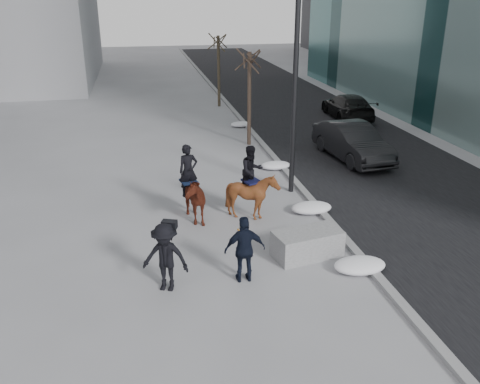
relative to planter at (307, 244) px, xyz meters
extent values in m
plane|color=gray|center=(-1.61, 0.17, -0.37)|extent=(120.00, 120.00, 0.00)
cube|color=black|center=(5.39, 10.17, -0.37)|extent=(8.00, 90.00, 0.01)
cube|color=gray|center=(1.39, 10.17, -0.31)|extent=(0.25, 90.00, 0.12)
cube|color=#98989B|center=(0.00, 0.00, 0.00)|extent=(2.00, 1.28, 0.74)
imported|color=black|center=(4.68, 7.99, 0.41)|extent=(2.14, 4.90, 1.57)
imported|color=black|center=(7.50, 15.29, 0.33)|extent=(2.24, 4.93, 1.40)
imported|color=#45170D|center=(-2.90, 3.03, 0.43)|extent=(1.26, 2.04, 1.60)
imported|color=black|center=(-2.90, 3.18, 1.24)|extent=(0.68, 0.53, 1.67)
cube|color=#0E1934|center=(-2.90, 3.18, 0.89)|extent=(0.59, 0.65, 0.06)
imported|color=#4D2E0F|center=(-0.93, 2.75, 0.41)|extent=(1.64, 1.74, 1.56)
imported|color=black|center=(-0.93, 2.90, 1.20)|extent=(0.95, 0.84, 1.63)
cube|color=black|center=(-0.93, 2.90, 0.86)|extent=(0.63, 0.68, 0.06)
imported|color=black|center=(-1.95, -0.91, 0.51)|extent=(1.03, 0.44, 1.75)
cylinder|color=orange|center=(-2.00, -0.36, 0.78)|extent=(0.04, 0.18, 0.07)
imported|color=black|center=(-3.91, -0.94, 0.51)|extent=(1.29, 1.02, 1.75)
cube|color=black|center=(-3.76, -0.69, 1.25)|extent=(0.42, 0.34, 0.20)
cylinder|color=black|center=(0.99, 4.81, 4.13)|extent=(0.18, 0.18, 9.00)
ellipsoid|color=white|center=(1.09, 14.53, -0.23)|extent=(1.12, 0.71, 0.28)
ellipsoid|color=white|center=(1.09, 2.81, -0.20)|extent=(1.36, 0.87, 0.35)
ellipsoid|color=white|center=(1.09, -1.07, -0.19)|extent=(1.38, 0.88, 0.35)
ellipsoid|color=white|center=(1.09, 7.35, -0.21)|extent=(1.24, 0.79, 0.31)
camera|label=1|loc=(-4.27, -11.84, 6.45)|focal=38.00mm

